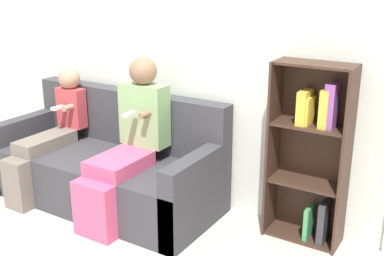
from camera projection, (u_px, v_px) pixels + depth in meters
name	position (u px, v px, depth m)	size (l,w,h in m)	color
ground_plane	(94.00, 235.00, 3.58)	(14.00, 14.00, 0.00)	#BCB2A8
back_wall	(165.00, 47.00, 3.96)	(10.00, 0.06, 2.55)	silver
couch	(108.00, 168.00, 4.06)	(1.95, 0.84, 0.90)	#38383D
adult_seated	(129.00, 139.00, 3.71)	(0.39, 0.80, 1.25)	#DB4C75
child_seated	(49.00, 133.00, 4.13)	(0.26, 0.81, 1.07)	#70665B
bookshelf	(312.00, 151.00, 3.37)	(0.54, 0.26, 1.30)	#3D281E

